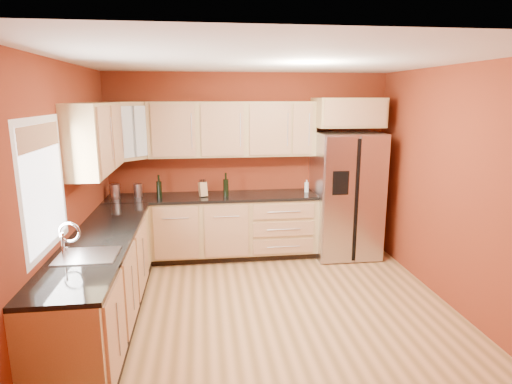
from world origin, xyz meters
TOP-DOWN VIEW (x-y plane):
  - floor at (0.00, 0.00)m, footprint 4.00×4.00m
  - ceiling at (0.00, 0.00)m, footprint 4.00×4.00m
  - wall_back at (0.00, 2.00)m, footprint 4.00×0.04m
  - wall_front at (0.00, -2.00)m, footprint 4.00×0.04m
  - wall_left at (-2.00, 0.00)m, footprint 0.04×4.00m
  - wall_right at (2.00, 0.00)m, footprint 0.04×4.00m
  - base_cabinets_back at (-0.55, 1.70)m, footprint 2.90×0.60m
  - base_cabinets_left at (-1.70, 0.00)m, footprint 0.60×2.80m
  - countertop_back at (-0.55, 1.69)m, footprint 2.90×0.62m
  - countertop_left at (-1.69, 0.00)m, footprint 0.62×2.80m
  - upper_cabinets_back at (-0.25, 1.83)m, footprint 2.30×0.33m
  - upper_cabinets_left at (-1.83, 0.72)m, footprint 0.33×1.35m
  - corner_upper_cabinet at (-1.67, 1.67)m, footprint 0.67×0.67m
  - over_fridge_cabinet at (1.35, 1.70)m, footprint 0.92×0.60m
  - refrigerator at (1.35, 1.62)m, footprint 0.90×0.75m
  - window at (-1.98, -0.50)m, footprint 0.03×0.90m
  - sink_faucet at (-1.69, -0.50)m, footprint 0.50×0.42m
  - canister_left at (-1.85, 1.64)m, footprint 0.14×0.14m
  - canister_right at (-1.56, 1.73)m, footprint 0.14×0.14m
  - wine_bottle_a at (-0.37, 1.63)m, footprint 0.09×0.09m
  - wine_bottle_b at (-1.27, 1.64)m, footprint 0.08×0.08m
  - knife_block at (-0.68, 1.66)m, footprint 0.12×0.12m
  - soap_dispenser at (0.80, 1.75)m, footprint 0.07×0.07m

SIDE VIEW (x-z plane):
  - floor at x=0.00m, z-range 0.00..0.00m
  - base_cabinets_back at x=-0.55m, z-range 0.00..0.88m
  - base_cabinets_left at x=-1.70m, z-range 0.00..0.88m
  - refrigerator at x=1.35m, z-range 0.00..1.78m
  - countertop_back at x=-0.55m, z-range 0.88..0.92m
  - countertop_left at x=-1.69m, z-range 0.88..0.92m
  - soap_dispenser at x=0.80m, z-range 0.92..1.10m
  - canister_right at x=-1.56m, z-range 0.92..1.10m
  - knife_block at x=-0.68m, z-range 0.92..1.12m
  - canister_left at x=-1.85m, z-range 0.92..1.12m
  - sink_faucet at x=-1.69m, z-range 0.92..1.22m
  - wine_bottle_b at x=-1.27m, z-range 0.92..1.24m
  - wine_bottle_a at x=-0.37m, z-range 0.92..1.25m
  - wall_back at x=0.00m, z-range 0.00..2.60m
  - wall_front at x=0.00m, z-range 0.00..2.60m
  - wall_left at x=-2.00m, z-range 0.00..2.60m
  - wall_right at x=2.00m, z-range 0.00..2.60m
  - window at x=-1.98m, z-range 1.05..2.05m
  - upper_cabinets_back at x=-0.25m, z-range 1.45..2.20m
  - upper_cabinets_left at x=-1.83m, z-range 1.45..2.20m
  - corner_upper_cabinet at x=-1.67m, z-range 1.45..2.20m
  - over_fridge_cabinet at x=1.35m, z-range 1.85..2.25m
  - ceiling at x=0.00m, z-range 2.60..2.60m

